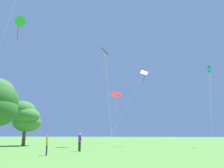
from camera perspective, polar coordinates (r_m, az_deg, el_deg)
The scene contains 8 objects.
kite_teal_box at distance 34.78m, azimuth 24.04°, elevation 3.30°, with size 2.44×9.46×11.51m.
kite_red_high at distance 50.14m, azimuth 1.00°, elevation -3.74°, with size 3.18×6.58×11.55m.
kite_green_small at distance 39.42m, azimuth -23.12°, elevation 15.00°, with size 5.20×6.34×20.63m.
kite_black_large at distance 35.12m, azimuth -1.99°, elevation 7.19°, with size 4.51×10.77×15.61m.
kite_pink_low at distance 35.61m, azimuth 8.00°, elevation 2.03°, with size 4.26×11.21×12.15m.
person_near_tree at distance 23.15m, azimuth -8.41°, elevation -14.31°, with size 0.56×0.32×1.81m.
person_foreground_watcher at distance 19.21m, azimuth -16.58°, elevation -14.63°, with size 0.23×0.50×1.56m.
tree_left_oak at distance 37.24m, azimuth -21.72°, elevation -7.87°, with size 5.13×4.72×6.90m.
Camera 1 is at (1.72, -4.04, 1.61)m, focal length 35.08 mm.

